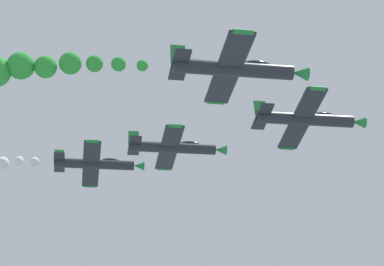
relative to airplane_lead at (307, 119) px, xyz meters
name	(u,v)px	position (x,y,z in m)	size (l,w,h in m)	color
airplane_lead	(307,119)	(0.00, 0.00, 0.00)	(9.19, 10.35, 3.47)	#23282D
airplane_left_inner	(174,148)	(-11.24, -10.50, -0.17)	(9.35, 10.35, 3.17)	#23282D
airplane_right_inner	(236,69)	(10.04, -9.04, 0.26)	(9.43, 10.35, 3.00)	#23282D
airplane_left_outer	(96,164)	(-19.83, -18.36, -0.21)	(9.08, 10.35, 3.68)	#23282D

